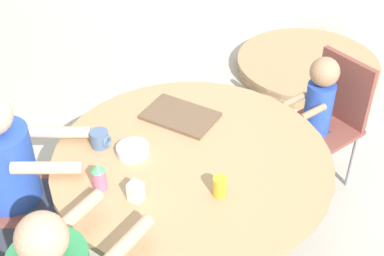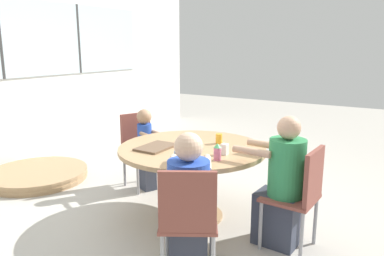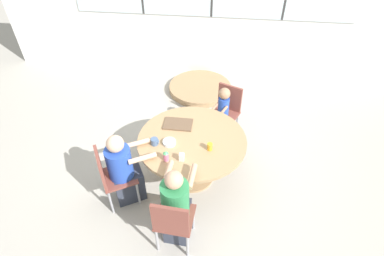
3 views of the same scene
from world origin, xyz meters
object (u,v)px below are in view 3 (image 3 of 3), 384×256
chair_for_woman_green_shirt (173,221)px  chair_for_toddler (227,108)px  chair_for_man_blue_shirt (110,174)px  person_man_blue_shirt (124,172)px  person_toddler (222,115)px  person_woman_green_shirt (176,208)px  coffee_mug (155,141)px  folded_table_stack (200,88)px  milk_carton_small (182,157)px  sippy_cup (166,156)px  juice_glass (210,147)px  bowl_white_shallow (169,142)px

chair_for_woman_green_shirt → chair_for_toddler: size_ratio=1.00×
chair_for_woman_green_shirt → chair_for_man_blue_shirt: bearing=151.8°
person_man_blue_shirt → person_toddler: bearing=108.7°
person_woman_green_shirt → person_toddler: size_ratio=1.17×
coffee_mug → folded_table_stack: size_ratio=0.08×
milk_carton_small → sippy_cup: bearing=-172.7°
person_toddler → milk_carton_small: person_toddler is taller
chair_for_toddler → folded_table_stack: (-0.53, 1.21, -0.46)m
chair_for_toddler → folded_table_stack: 1.40m
person_toddler → sippy_cup: bearing=86.8°
person_man_blue_shirt → coffee_mug: size_ratio=10.86×
person_toddler → juice_glass: person_toddler is taller
person_woman_green_shirt → coffee_mug: bearing=121.1°
chair_for_man_blue_shirt → bowl_white_shallow: bearing=92.1°
person_man_blue_shirt → sippy_cup: size_ratio=7.44×
chair_for_toddler → person_woman_green_shirt: size_ratio=0.78×
chair_for_man_blue_shirt → milk_carton_small: (0.85, 0.15, 0.24)m
milk_carton_small → folded_table_stack: 2.67m
coffee_mug → sippy_cup: bearing=-52.6°
chair_for_woman_green_shirt → chair_for_man_blue_shirt: size_ratio=1.00×
chair_for_man_blue_shirt → bowl_white_shallow: chair_for_man_blue_shirt is taller
chair_for_toddler → coffee_mug: 1.44m
sippy_cup → coffee_mug: bearing=127.4°
person_woman_green_shirt → person_man_blue_shirt: bearing=151.7°
person_toddler → folded_table_stack: person_toddler is taller
chair_for_woman_green_shirt → bowl_white_shallow: bearing=105.6°
sippy_cup → milk_carton_small: sippy_cup is taller
person_toddler → chair_for_man_blue_shirt: bearing=70.0°
juice_glass → chair_for_man_blue_shirt: bearing=-162.4°
chair_for_woman_green_shirt → chair_for_toddler: (0.48, 2.04, 0.00)m
chair_for_toddler → person_man_blue_shirt: 1.86m
person_woman_green_shirt → person_toddler: 1.79m
chair_for_toddler → coffee_mug: chair_for_toddler is taller
coffee_mug → chair_for_woman_green_shirt: bearing=-67.5°
person_woman_green_shirt → folded_table_stack: 3.12m
chair_for_woman_green_shirt → person_man_blue_shirt: bearing=142.8°
milk_carton_small → bowl_white_shallow: milk_carton_small is taller
person_woman_green_shirt → milk_carton_small: person_woman_green_shirt is taller
chair_for_toddler → chair_for_woman_green_shirt: bearing=99.7°
sippy_cup → person_toddler: bearing=63.9°
chair_for_man_blue_shirt → person_man_blue_shirt: size_ratio=0.81×
milk_carton_small → folded_table_stack: milk_carton_small is taller
chair_for_woman_green_shirt → juice_glass: chair_for_woman_green_shirt is taller
person_man_blue_shirt → milk_carton_small: 0.76m
chair_for_man_blue_shirt → person_woman_green_shirt: bearing=37.1°
milk_carton_small → bowl_white_shallow: bearing=127.4°
milk_carton_small → person_man_blue_shirt: bearing=-174.3°
chair_for_man_blue_shirt → person_toddler: 1.88m
bowl_white_shallow → chair_for_woman_green_shirt: bearing=-78.0°
person_toddler → juice_glass: bearing=106.2°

